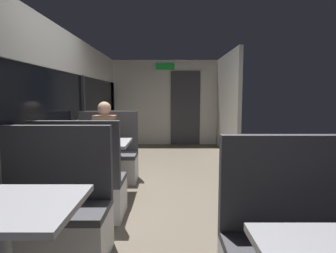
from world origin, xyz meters
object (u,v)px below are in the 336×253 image
Objects in this scene: dining_table_near_window at (1,220)px; seated_passenger at (106,148)px; bench_near_window_facing_entry at (52,219)px; bench_mid_window_facing_entry at (108,160)px; bench_mid_window_facing_end at (81,189)px; dining_table_mid_window at (96,149)px.

seated_passenger reaches higher than dining_table_near_window.
bench_mid_window_facing_entry is (0.00, 2.17, 0.00)m from bench_near_window_facing_entry.
bench_mid_window_facing_end reaches higher than dining_table_near_window.
seated_passenger is at bearing -90.00° from bench_mid_window_facing_entry.
dining_table_near_window and dining_table_mid_window have the same top height.
dining_table_mid_window is 0.82× the size of bench_mid_window_facing_entry.
bench_near_window_facing_entry is 1.22× the size of dining_table_mid_window.
bench_near_window_facing_entry is (0.00, 0.70, -0.31)m from dining_table_near_window.
bench_mid_window_facing_entry is at bearing 90.00° from seated_passenger.
bench_mid_window_facing_entry is (0.00, 0.70, -0.31)m from dining_table_mid_window.
seated_passenger is (0.00, 1.33, 0.21)m from bench_mid_window_facing_end.
bench_mid_window_facing_end is 1.00× the size of bench_mid_window_facing_entry.
dining_table_mid_window is at bearing 90.00° from bench_near_window_facing_entry.
dining_table_near_window is at bearing -90.00° from dining_table_mid_window.
dining_table_near_window is 1.51m from bench_mid_window_facing_end.
dining_table_near_window is 2.17m from dining_table_mid_window.
seated_passenger is (0.00, 2.80, -0.10)m from dining_table_near_window.
dining_table_mid_window is 0.64m from seated_passenger.
bench_mid_window_facing_entry reaches higher than dining_table_mid_window.
bench_near_window_facing_entry is 0.78m from bench_mid_window_facing_end.
dining_table_mid_window is at bearing -90.00° from seated_passenger.
dining_table_near_window is at bearing -90.00° from bench_near_window_facing_entry.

